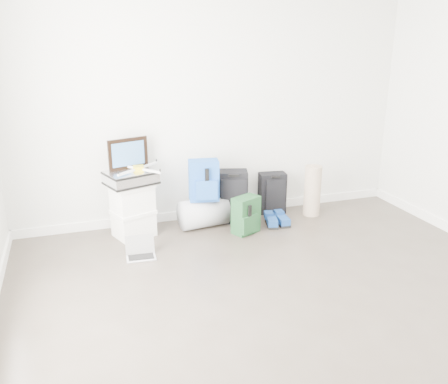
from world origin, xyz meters
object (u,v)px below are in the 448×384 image
object	(u,v)px
duffel_bag	(204,213)
carry_on	(272,193)
laptop	(141,252)
boxes_stack	(133,210)
briefcase	(131,178)
large_suitcase	(230,196)

from	to	relation	value
duffel_bag	carry_on	world-z (taller)	carry_on
laptop	boxes_stack	bearing A→B (deg)	92.35
briefcase	duffel_bag	world-z (taller)	briefcase
briefcase	laptop	size ratio (longest dim) A/B	1.67
briefcase	carry_on	world-z (taller)	briefcase
boxes_stack	large_suitcase	bearing A→B (deg)	-16.89
laptop	duffel_bag	bearing A→B (deg)	38.26
carry_on	large_suitcase	bearing A→B (deg)	-161.07
large_suitcase	laptop	bearing A→B (deg)	-135.99
large_suitcase	carry_on	distance (m)	0.58
laptop	carry_on	bearing A→B (deg)	26.82
duffel_bag	carry_on	xyz separation A→B (m)	(0.90, 0.17, 0.08)
carry_on	laptop	distance (m)	1.84
large_suitcase	laptop	size ratio (longest dim) A/B	2.06
large_suitcase	carry_on	size ratio (longest dim) A/B	1.22
boxes_stack	laptop	distance (m)	0.58
duffel_bag	carry_on	size ratio (longest dim) A/B	1.08
duffel_bag	laptop	distance (m)	0.96
boxes_stack	large_suitcase	size ratio (longest dim) A/B	0.96
boxes_stack	large_suitcase	xyz separation A→B (m)	(1.10, 0.06, 0.01)
large_suitcase	laptop	xyz separation A→B (m)	(-1.12, -0.59, -0.25)
boxes_stack	laptop	world-z (taller)	boxes_stack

